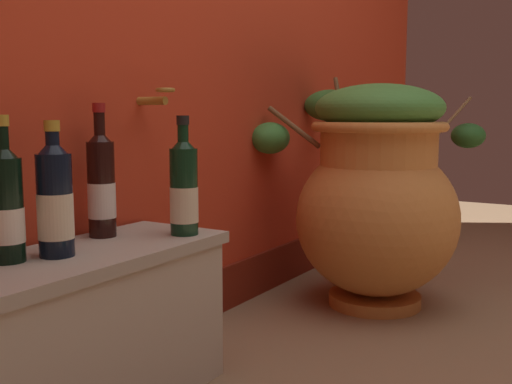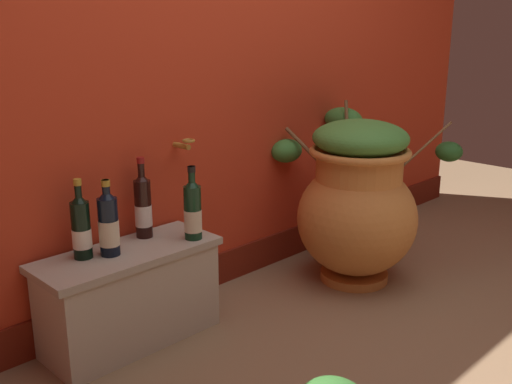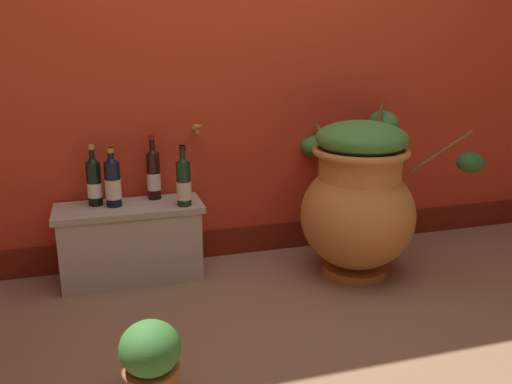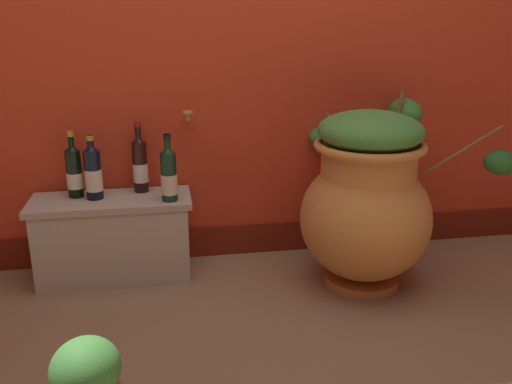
% 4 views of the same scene
% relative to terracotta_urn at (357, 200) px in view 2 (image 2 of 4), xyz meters
% --- Properties ---
extents(ground_plane, '(7.00, 7.00, 0.00)m').
position_rel_terracotta_urn_xyz_m(ground_plane, '(-0.52, -0.66, -0.42)').
color(ground_plane, '#896B4C').
extents(back_wall, '(4.40, 0.33, 2.60)m').
position_rel_terracotta_urn_xyz_m(back_wall, '(-0.52, 0.54, 0.87)').
color(back_wall, red).
rests_on(back_wall, ground_plane).
extents(terracotta_urn, '(0.87, 0.79, 0.87)m').
position_rel_terracotta_urn_xyz_m(terracotta_urn, '(0.00, 0.00, 0.00)').
color(terracotta_urn, '#CC7F3D').
rests_on(terracotta_urn, ground_plane).
extents(stone_ledge, '(0.75, 0.31, 0.40)m').
position_rel_terracotta_urn_xyz_m(stone_ledge, '(-1.16, 0.28, -0.21)').
color(stone_ledge, beige).
rests_on(stone_ledge, ground_plane).
extents(wine_bottle_left, '(0.07, 0.07, 0.31)m').
position_rel_terracotta_urn_xyz_m(wine_bottle_left, '(-0.88, 0.20, 0.10)').
color(wine_bottle_left, black).
rests_on(wine_bottle_left, stone_ledge).
extents(wine_bottle_middle, '(0.07, 0.07, 0.31)m').
position_rel_terracotta_urn_xyz_m(wine_bottle_middle, '(-1.32, 0.33, 0.10)').
color(wine_bottle_middle, black).
rests_on(wine_bottle_middle, stone_ledge).
extents(wine_bottle_right, '(0.07, 0.07, 0.34)m').
position_rel_terracotta_urn_xyz_m(wine_bottle_right, '(-1.02, 0.36, 0.11)').
color(wine_bottle_right, black).
rests_on(wine_bottle_right, stone_ledge).
extents(wine_bottle_back, '(0.08, 0.08, 0.30)m').
position_rel_terracotta_urn_xyz_m(wine_bottle_back, '(-1.23, 0.29, 0.10)').
color(wine_bottle_back, black).
rests_on(wine_bottle_back, stone_ledge).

